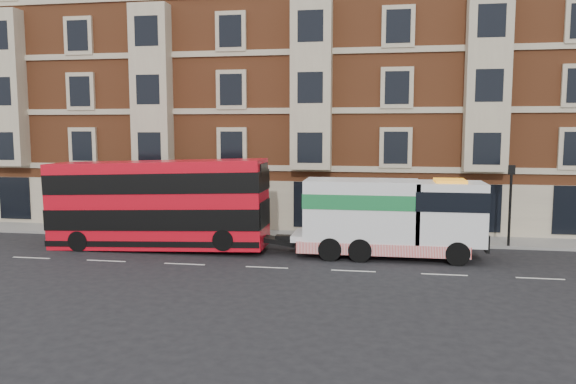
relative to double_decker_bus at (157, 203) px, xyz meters
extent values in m
plane|color=black|center=(6.54, -3.01, -2.50)|extent=(120.00, 120.00, 0.00)
cube|color=slate|center=(6.54, 4.49, -2.42)|extent=(90.00, 3.00, 0.15)
cube|color=brown|center=(7.04, 11.99, 6.50)|extent=(45.00, 12.00, 18.00)
cylinder|color=black|center=(0.54, 3.19, -0.35)|extent=(0.14, 0.14, 4.00)
cube|color=black|center=(0.54, 3.19, 1.75)|extent=(0.35, 0.15, 0.50)
cylinder|color=black|center=(18.54, 3.19, -0.35)|extent=(0.14, 0.14, 4.00)
cube|color=black|center=(18.54, 3.19, 1.75)|extent=(0.35, 0.15, 0.50)
cube|color=red|center=(0.00, 0.00, -0.06)|extent=(11.60, 2.59, 4.56)
cube|color=black|center=(0.00, 0.00, -0.74)|extent=(11.64, 2.65, 1.09)
cube|color=black|center=(0.00, 0.00, 1.13)|extent=(11.64, 2.65, 1.04)
cylinder|color=black|center=(-3.94, -1.17, -1.96)|extent=(1.08, 0.33, 1.08)
cylinder|color=black|center=(-3.94, 1.17, -1.96)|extent=(1.08, 0.33, 1.08)
cylinder|color=black|center=(3.94, -1.17, -1.65)|extent=(1.08, 0.33, 1.08)
cylinder|color=black|center=(3.94, 1.17, -1.65)|extent=(1.08, 0.33, 1.08)
cube|color=silver|center=(12.00, 0.00, -1.51)|extent=(9.32, 2.38, 0.31)
cube|color=silver|center=(15.00, 0.00, -0.17)|extent=(3.31, 2.59, 3.00)
cube|color=silver|center=(10.76, 0.00, -0.11)|extent=(5.59, 2.59, 3.00)
cube|color=#186F37|center=(10.76, 0.00, 0.40)|extent=(5.64, 2.63, 0.73)
cube|color=red|center=(11.79, 0.00, -1.88)|extent=(8.29, 2.65, 0.57)
cylinder|color=black|center=(15.31, -1.17, -1.93)|extent=(1.14, 0.36, 1.14)
cylinder|color=black|center=(15.31, 1.17, -1.93)|extent=(1.14, 0.36, 1.14)
cylinder|color=black|center=(10.76, -1.17, -1.93)|extent=(1.14, 0.41, 1.14)
cylinder|color=black|center=(10.76, 1.17, -1.93)|extent=(1.14, 0.41, 1.14)
cylinder|color=black|center=(9.31, -1.17, -1.93)|extent=(1.14, 0.41, 1.14)
cylinder|color=black|center=(9.31, 1.17, -1.93)|extent=(1.14, 0.41, 1.14)
imported|color=#1B1830|center=(0.32, 4.13, -1.40)|extent=(0.76, 0.56, 1.89)
camera|label=1|loc=(11.65, -28.00, 3.90)|focal=35.00mm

